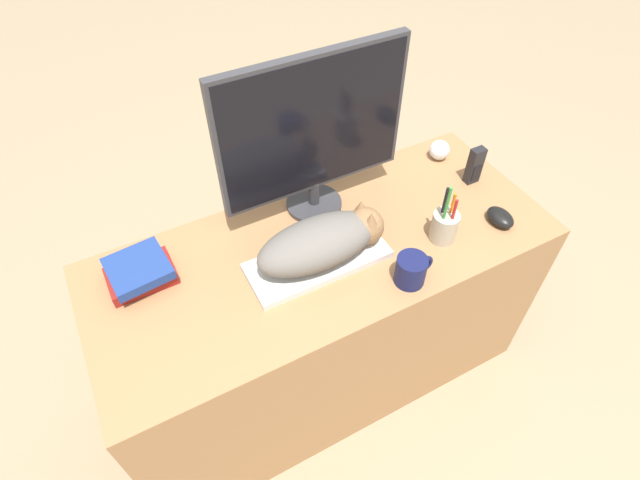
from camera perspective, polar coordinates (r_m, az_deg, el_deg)
name	(u,v)px	position (r m, az deg, el deg)	size (l,w,h in m)	color
ground_plane	(361,430)	(2.04, 4.73, -20.79)	(12.00, 12.00, 0.00)	#998466
desk	(324,316)	(1.83, 0.50, -8.69)	(1.45, 0.61, 0.75)	#9E7047
keyboard	(318,260)	(1.49, -0.26, -2.35)	(0.43, 0.17, 0.02)	silver
cat	(326,240)	(1.44, 0.67, 0.00)	(0.40, 0.18, 0.14)	#66605B
monitor	(314,131)	(1.48, -0.75, 12.32)	(0.59, 0.18, 0.53)	#333338
computer_mouse	(500,217)	(1.70, 19.91, 2.45)	(0.07, 0.10, 0.04)	black
coffee_mug	(411,270)	(1.44, 10.41, -3.38)	(0.12, 0.09, 0.09)	#141947
pen_cup	(444,226)	(1.57, 14.03, 1.60)	(0.08, 0.08, 0.22)	#B2A893
baseball	(440,150)	(1.89, 13.50, 9.97)	(0.07, 0.07, 0.07)	silver
phone	(475,166)	(1.80, 17.26, 8.10)	(0.05, 0.03, 0.14)	black
book_stack	(140,272)	(1.52, -19.90, -3.50)	(0.19, 0.18, 0.07)	maroon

